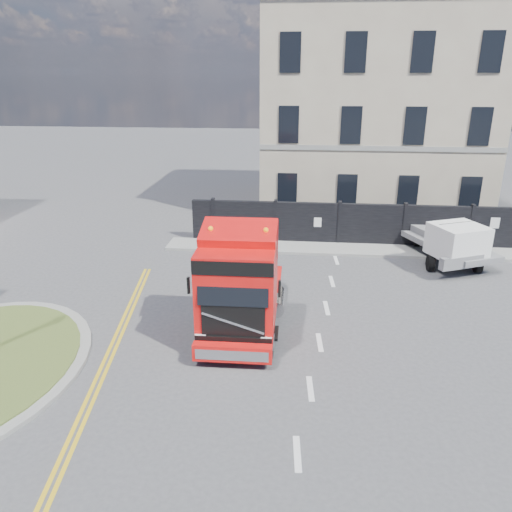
# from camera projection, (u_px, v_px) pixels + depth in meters

# --- Properties ---
(ground) EXTENTS (120.00, 120.00, 0.00)m
(ground) POSITION_uv_depth(u_px,v_px,m) (226.00, 331.00, 15.84)
(ground) COLOR #424244
(ground) RESTS_ON ground
(hoarding_fence) EXTENTS (18.80, 0.25, 2.00)m
(hoarding_fence) POSITION_uv_depth(u_px,v_px,m) (394.00, 226.00, 23.28)
(hoarding_fence) COLOR black
(hoarding_fence) RESTS_ON ground
(georgian_building) EXTENTS (12.30, 10.30, 12.80)m
(georgian_building) POSITION_uv_depth(u_px,v_px,m) (371.00, 108.00, 28.68)
(georgian_building) COLOR #B6AA90
(georgian_building) RESTS_ON ground
(pavement_far) EXTENTS (20.00, 1.60, 0.12)m
(pavement_far) POSITION_uv_depth(u_px,v_px,m) (383.00, 251.00, 22.82)
(pavement_far) COLOR gray
(pavement_far) RESTS_ON ground
(truck) EXTENTS (2.28, 5.90, 3.52)m
(truck) POSITION_uv_depth(u_px,v_px,m) (240.00, 287.00, 15.19)
(truck) COLOR black
(truck) RESTS_ON ground
(flatbed_pickup) EXTENTS (3.66, 5.24, 1.98)m
(flatbed_pickup) POSITION_uv_depth(u_px,v_px,m) (453.00, 243.00, 20.76)
(flatbed_pickup) COLOR slate
(flatbed_pickup) RESTS_ON ground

